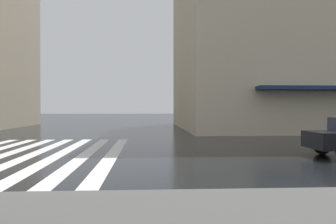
% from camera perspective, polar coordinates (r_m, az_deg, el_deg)
% --- Properties ---
extents(ground_plane, '(220.00, 220.00, 0.00)m').
position_cam_1_polar(ground_plane, '(10.77, -20.37, -8.77)').
color(ground_plane, black).
extents(zebra_crossing, '(13.00, 6.50, 0.01)m').
position_cam_1_polar(zebra_crossing, '(14.89, -20.16, -6.16)').
color(zebra_crossing, silver).
rests_on(zebra_crossing, ground_plane).
extents(haussmann_block_corner, '(19.69, 25.00, 19.50)m').
position_cam_1_polar(haussmann_block_corner, '(36.37, 22.65, 12.92)').
color(haussmann_block_corner, beige).
rests_on(haussmann_block_corner, ground_plane).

